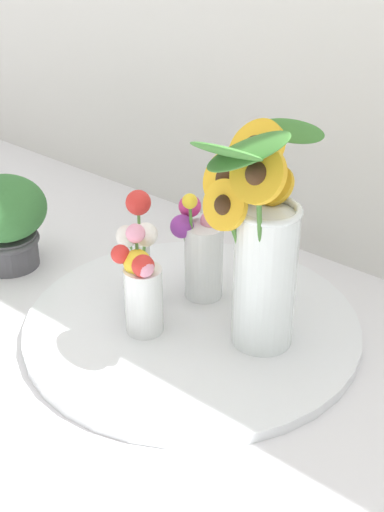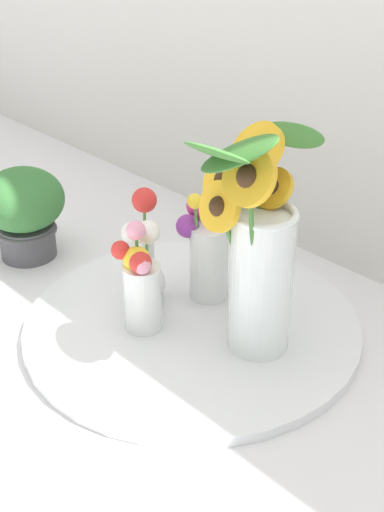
# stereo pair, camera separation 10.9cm
# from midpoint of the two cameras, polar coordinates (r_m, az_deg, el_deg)

# --- Properties ---
(ground_plane) EXTENTS (6.00, 6.00, 0.00)m
(ground_plane) POSITION_cam_midpoint_polar(r_m,az_deg,el_deg) (1.15, 1.00, -6.18)
(ground_plane) COLOR silver
(serving_tray) EXTENTS (0.54, 0.54, 0.02)m
(serving_tray) POSITION_cam_midpoint_polar(r_m,az_deg,el_deg) (1.15, 2.70, -5.64)
(serving_tray) COLOR silver
(serving_tray) RESTS_ON ground_plane
(mason_jar_sunflowers) EXTENTS (0.19, 0.21, 0.37)m
(mason_jar_sunflowers) POSITION_cam_midpoint_polar(r_m,az_deg,el_deg) (1.02, 8.22, 0.22)
(mason_jar_sunflowers) COLOR silver
(mason_jar_sunflowers) RESTS_ON serving_tray
(vase_small_center) EXTENTS (0.08, 0.06, 0.18)m
(vase_small_center) POSITION_cam_midpoint_polar(r_m,az_deg,el_deg) (1.09, -1.32, -2.30)
(vase_small_center) COLOR white
(vase_small_center) RESTS_ON serving_tray
(vase_bulb_right) EXTENTS (0.09, 0.07, 0.20)m
(vase_bulb_right) POSITION_cam_midpoint_polar(r_m,az_deg,el_deg) (1.16, -1.12, -0.25)
(vase_bulb_right) COLOR white
(vase_bulb_right) RESTS_ON serving_tray
(vase_small_back) EXTENTS (0.09, 0.08, 0.19)m
(vase_small_back) POSITION_cam_midpoint_polar(r_m,az_deg,el_deg) (1.17, 3.84, 0.34)
(vase_small_back) COLOR white
(vase_small_back) RESTS_ON serving_tray
(potted_plant) EXTENTS (0.16, 0.16, 0.18)m
(potted_plant) POSITION_cam_midpoint_polar(r_m,az_deg,el_deg) (1.35, -11.09, 3.67)
(potted_plant) COLOR #4C4C51
(potted_plant) RESTS_ON ground_plane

